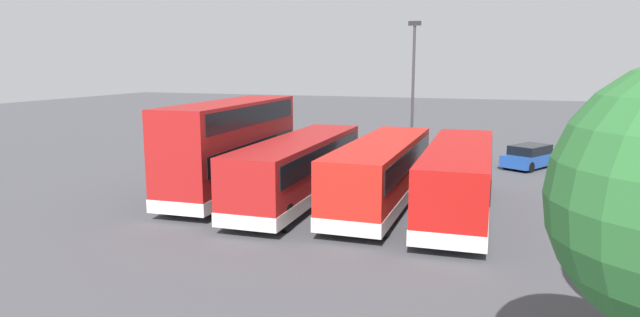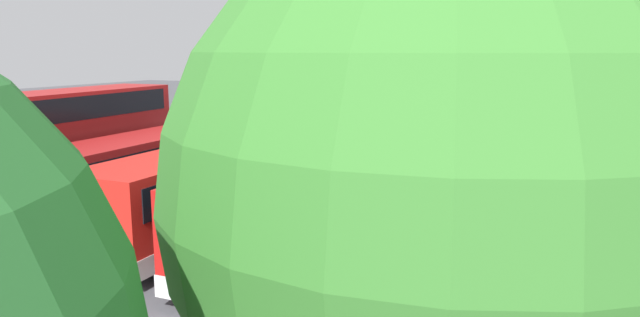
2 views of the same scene
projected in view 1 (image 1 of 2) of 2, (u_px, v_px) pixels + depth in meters
The scene contains 7 objects.
ground_plane at pixel (382, 168), 33.76m from camera, with size 140.00×140.00×0.00m, color #47474C.
bus_single_deck_near_end at pixel (459, 177), 23.18m from camera, with size 2.97×11.90×2.95m.
bus_single_deck_second at pixel (382, 171), 24.49m from camera, with size 2.69×11.63×2.95m.
bus_single_deck_third at pixel (300, 167), 25.36m from camera, with size 2.86×12.05×2.95m.
bus_double_decker_fourth at pixel (232, 145), 26.61m from camera, with size 3.07×10.81×4.55m.
car_hatchback_silver at pixel (531, 156), 33.70m from camera, with size 3.69×4.60×1.43m.
lamp_post_tall at pixel (413, 86), 31.65m from camera, with size 0.70×0.30×8.72m.
Camera 1 is at (-7.32, 32.57, 6.37)m, focal length 30.72 mm.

